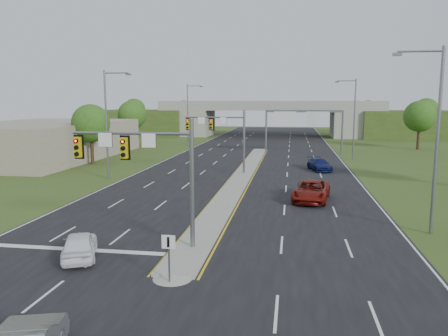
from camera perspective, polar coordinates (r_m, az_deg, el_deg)
name	(u,v)px	position (r m, az deg, el deg)	size (l,w,h in m)	color
ground	(193,249)	(23.88, -4.11, -10.57)	(240.00, 240.00, 0.00)	#374A1A
road	(252,162)	(57.73, 3.70, 0.79)	(24.00, 160.00, 0.02)	black
median	(242,176)	(45.91, 2.33, -1.11)	(2.00, 54.00, 0.16)	gray
median_nose	(173,277)	(20.22, -6.72, -13.94)	(2.00, 2.00, 0.16)	gray
lane_markings	(242,169)	(51.79, 2.42, -0.08)	(23.72, 160.00, 0.01)	gold
signal_mast_near	(150,162)	(23.31, -9.70, 0.82)	(6.62, 0.60, 7.00)	slate
signal_mast_far	(223,131)	(47.57, -0.08, 4.85)	(6.62, 0.60, 7.00)	slate
keep_right_sign	(169,250)	(19.24, -7.23, -10.62)	(0.60, 0.13, 2.20)	slate
sign_gantry	(303,120)	(66.95, 10.26, 6.24)	(11.58, 0.44, 6.67)	slate
overpass	(270,121)	(102.18, 6.03, 6.15)	(80.00, 14.00, 8.10)	gray
lightpole_l_mid	(108,119)	(45.87, -14.91, 6.15)	(2.85, 0.25, 11.00)	slate
lightpole_l_far	(189,112)	(79.16, -4.62, 7.31)	(2.85, 0.25, 11.00)	slate
lightpole_r_near	(434,132)	(28.23, 25.75, 4.24)	(2.85, 0.25, 11.00)	slate
lightpole_r_far	(353,115)	(62.53, 16.49, 6.66)	(2.85, 0.25, 11.00)	slate
tree_l_near	(91,123)	(57.78, -17.00, 5.59)	(4.80, 4.80, 7.60)	#382316
tree_l_mid	(132,115)	(82.33, -11.93, 6.79)	(5.20, 5.20, 8.12)	#382316
tree_r_mid	(420,116)	(79.78, 24.19, 6.17)	(5.20, 5.20, 8.12)	#382316
tree_back_a	(134,110)	(123.74, -11.62, 7.49)	(6.00, 6.00, 8.85)	#382316
tree_back_b	(184,111)	(119.59, -5.27, 7.44)	(5.60, 5.60, 8.32)	#382316
tree_back_c	(368,111)	(117.51, 18.26, 7.03)	(5.60, 5.60, 8.32)	#382316
tree_back_d	(426,110)	(120.55, 24.89, 6.85)	(6.00, 6.00, 8.85)	#382316
commercial_building	(41,140)	(67.14, -22.75, 3.37)	(18.00, 30.00, 5.00)	gray
car_white	(80,245)	(23.53, -18.35, -9.48)	(1.61, 4.01, 1.37)	white
car_far_a	(311,191)	(35.63, 11.33, -2.94)	(2.62, 5.69, 1.58)	maroon
car_far_b	(319,164)	(51.58, 12.35, 0.45)	(1.92, 4.72, 1.37)	#0D164F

